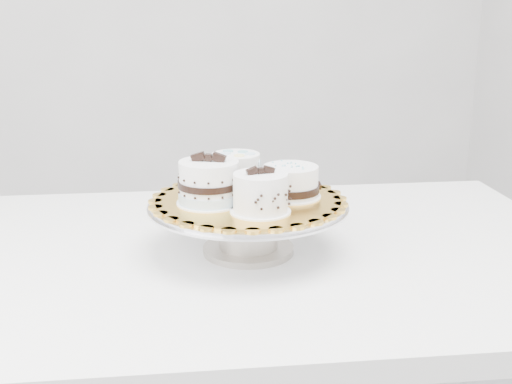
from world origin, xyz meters
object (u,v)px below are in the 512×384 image
object	(u,v)px
cake_swirl	(260,194)
cake_dots	(236,171)
cake_stand	(248,217)
cake_board	(248,200)
cake_ribbon	(291,182)
cake_banded	(209,184)
table	(264,281)

from	to	relation	value
cake_swirl	cake_dots	xyz separation A→B (m)	(-0.00, 0.16, 0.00)
cake_stand	cake_board	bearing A→B (deg)	14.04
cake_stand	cake_ribbon	bearing A→B (deg)	-6.98
cake_dots	cake_ribbon	bearing A→B (deg)	-28.88
cake_dots	cake_stand	bearing A→B (deg)	-70.26
cake_banded	cake_dots	size ratio (longest dim) A/B	1.22
cake_board	cake_dots	world-z (taller)	cake_dots
cake_board	cake_ribbon	xyz separation A→B (m)	(0.08, -0.01, 0.03)
cake_board	table	bearing A→B (deg)	21.06
cake_board	cake_dots	distance (m)	0.09
cake_swirl	cake_dots	distance (m)	0.16
table	cake_stand	distance (m)	0.15
table	cake_dots	world-z (taller)	cake_dots
cake_swirl	cake_banded	xyz separation A→B (m)	(-0.07, 0.08, 0.00)
cake_ribbon	cake_dots	bearing A→B (deg)	137.56
table	cake_swirl	distance (m)	0.24
cake_dots	cake_ribbon	world-z (taller)	cake_dots
cake_banded	cake_stand	bearing A→B (deg)	31.32
table	cake_banded	distance (m)	0.24
table	cake_swirl	bearing A→B (deg)	-100.80
cake_stand	cake_ribbon	size ratio (longest dim) A/B	3.11
cake_banded	cake_dots	bearing A→B (deg)	75.12
table	cake_dots	distance (m)	0.23
cake_swirl	table	bearing A→B (deg)	66.33
cake_swirl	cake_dots	size ratio (longest dim) A/B	0.90
table	cake_board	xyz separation A→B (m)	(-0.04, -0.01, 0.18)
cake_ribbon	cake_swirl	bearing A→B (deg)	-134.42
cake_swirl	cake_dots	bearing A→B (deg)	87.51
cake_stand	cake_swirl	bearing A→B (deg)	-90.55
table	cake_swirl	size ratio (longest dim) A/B	13.08
cake_stand	cake_dots	world-z (taller)	cake_dots
cake_dots	cake_ribbon	size ratio (longest dim) A/B	0.98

